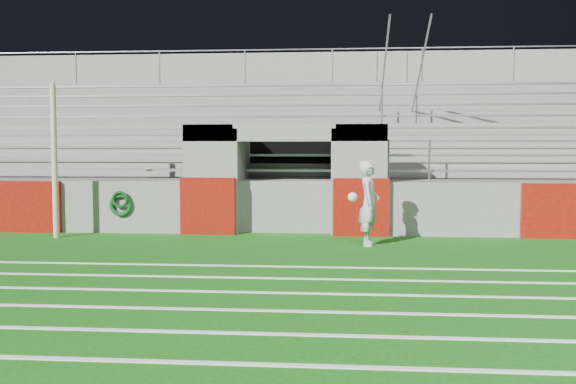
{
  "coord_description": "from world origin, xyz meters",
  "views": [
    {
      "loc": [
        1.37,
        -11.9,
        2.06
      ],
      "look_at": [
        0.2,
        1.8,
        1.1
      ],
      "focal_mm": 40.0,
      "sensor_mm": 36.0,
      "label": 1
    }
  ],
  "objects": [
    {
      "name": "stadium_structure",
      "position": [
        0.0,
        7.97,
        1.49
      ],
      "size": [
        26.0,
        8.48,
        5.42
      ],
      "color": "slate",
      "rests_on": "ground"
    },
    {
      "name": "hose_coil",
      "position": [
        -3.91,
        2.93,
        0.72
      ],
      "size": [
        0.55,
        0.14,
        0.62
      ],
      "color": "#0C3F16",
      "rests_on": "ground"
    },
    {
      "name": "field_markings",
      "position": [
        0.0,
        -5.0,
        0.01
      ],
      "size": [
        28.0,
        8.09,
        0.01
      ],
      "color": "white",
      "rests_on": "ground"
    },
    {
      "name": "field_post",
      "position": [
        -5.15,
        2.15,
        1.75
      ],
      "size": [
        0.13,
        0.13,
        3.5
      ],
      "primitive_type": "cylinder",
      "color": "#C6AF93",
      "rests_on": "ground"
    },
    {
      "name": "ground",
      "position": [
        0.0,
        0.0,
        0.0
      ],
      "size": [
        90.0,
        90.0,
        0.0
      ],
      "primitive_type": "plane",
      "color": "#11540E",
      "rests_on": "ground"
    },
    {
      "name": "goalkeeper_with_ball",
      "position": [
        1.92,
        1.56,
        0.9
      ],
      "size": [
        0.69,
        0.7,
        1.79
      ],
      "color": "#B1B6BB",
      "rests_on": "ground"
    }
  ]
}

